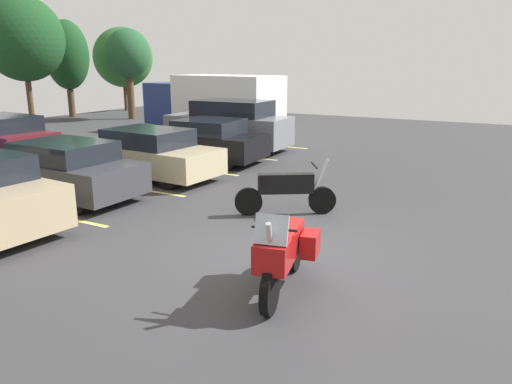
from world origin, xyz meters
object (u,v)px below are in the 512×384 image
object	(u,v)px
car_black	(201,141)
car_grey	(229,125)
car_champagne	(146,153)
motorcycle_second	(287,191)
car_charcoal	(60,170)
box_truck	(214,103)
motorcycle_touring	(282,251)

from	to	relation	value
car_black	car_grey	xyz separation A→B (m)	(2.46, 0.38, 0.23)
car_grey	car_champagne	bearing A→B (deg)	-177.01
car_champagne	car_black	distance (m)	2.62
motorcycle_second	car_grey	distance (m)	8.42
motorcycle_second	car_charcoal	distance (m)	5.64
motorcycle_second	car_grey	size ratio (longest dim) A/B	0.41
box_truck	motorcycle_second	bearing A→B (deg)	-139.70
motorcycle_touring	car_black	world-z (taller)	car_black
car_grey	box_truck	world-z (taller)	box_truck
car_grey	car_black	bearing A→B (deg)	-171.30
motorcycle_touring	car_grey	size ratio (longest dim) A/B	0.45
car_grey	car_charcoal	bearing A→B (deg)	179.51
car_grey	box_truck	distance (m)	4.30
car_champagne	car_grey	distance (m)	5.09
motorcycle_second	box_truck	world-z (taller)	box_truck
motorcycle_second	box_truck	size ratio (longest dim) A/B	0.28
car_grey	motorcycle_second	bearing A→B (deg)	-140.04
car_charcoal	car_black	bearing A→B (deg)	-4.72
car_charcoal	box_truck	size ratio (longest dim) A/B	0.64
motorcycle_touring	car_champagne	world-z (taller)	car_champagne
motorcycle_second	car_grey	world-z (taller)	car_grey
car_champagne	car_grey	size ratio (longest dim) A/B	1.01
car_champagne	box_truck	size ratio (longest dim) A/B	0.68
car_black	car_charcoal	bearing A→B (deg)	175.28
motorcycle_touring	car_black	bearing A→B (deg)	41.46
motorcycle_touring	car_charcoal	xyz separation A→B (m)	(2.06, 7.00, 0.06)
car_charcoal	box_truck	bearing A→B (deg)	13.89
motorcycle_second	car_champagne	xyz separation A→B (m)	(1.37, 5.14, 0.15)
car_black	box_truck	xyz separation A→B (m)	(5.68, 3.18, 0.75)
motorcycle_touring	car_grey	bearing A→B (deg)	35.06
car_charcoal	box_truck	world-z (taller)	box_truck
car_champagne	box_truck	bearing A→B (deg)	20.27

